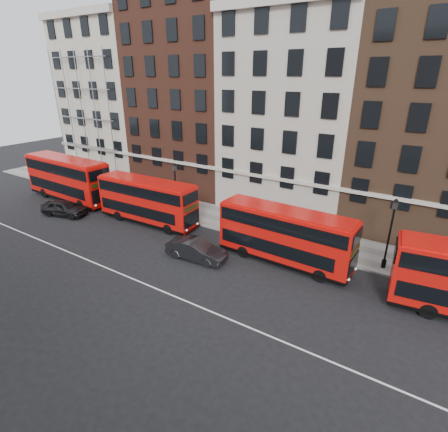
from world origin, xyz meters
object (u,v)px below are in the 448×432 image
Objects in this scene: bus_c at (284,235)px; car_rear at (64,208)px; bus_a at (67,178)px; car_front at (196,250)px; bus_b at (147,200)px.

car_rear is (-22.23, -3.23, -1.49)m from bus_c.
bus_a reaches higher than car_rear.
car_front is at bearing -7.53° from bus_a.
bus_b is 13.87m from bus_c.
bus_b reaches higher than car_rear.
bus_b is at bearing 63.35° from car_front.
bus_c is (13.87, 0.00, -0.01)m from bus_b.
car_front is (20.07, -3.18, -1.79)m from bus_a.
car_rear reaches higher than car_front.
car_front is at bearing -149.55° from bus_c.
bus_b is 9.09m from car_rear.
car_front is (16.46, 0.06, -0.01)m from car_rear.
bus_c is at bearing -2.00° from bus_b.
bus_b is 2.16× the size of car_front.
bus_b is at bearing 1.45° from bus_a.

